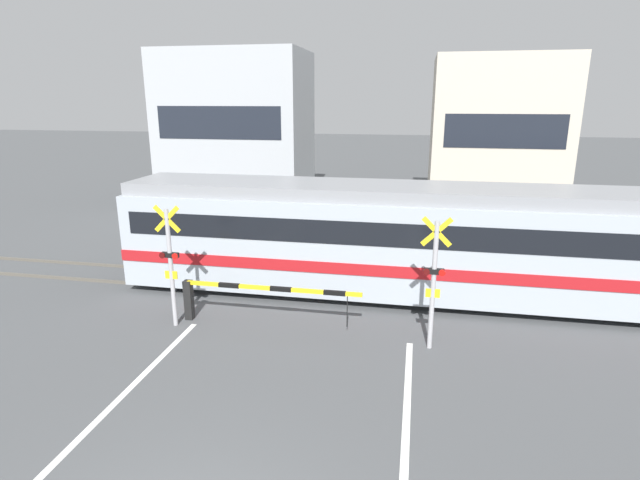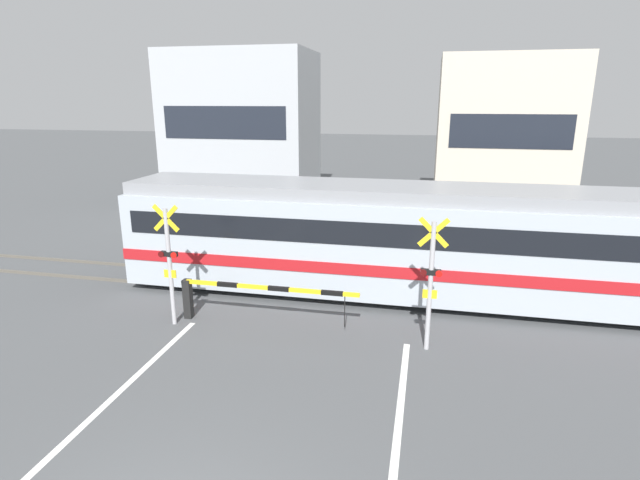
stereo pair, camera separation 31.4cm
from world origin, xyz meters
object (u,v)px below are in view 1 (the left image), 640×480
object	(u,v)px
crossing_barrier_near	(237,294)
crossing_barrier_far	(384,239)
commuter_train	(431,240)
crossing_signal_right	(434,278)
crossing_signal_left	(170,261)
pedestrian	(328,212)

from	to	relation	value
crossing_barrier_near	crossing_barrier_far	bearing A→B (deg)	60.63
commuter_train	crossing_signal_right	distance (m)	3.17
crossing_signal_left	crossing_signal_right	size ratio (longest dim) A/B	1.00
crossing_barrier_far	commuter_train	bearing A→B (deg)	-64.20
crossing_signal_right	pedestrian	distance (m)	10.47
commuter_train	crossing_barrier_far	world-z (taller)	commuter_train
commuter_train	crossing_barrier_near	xyz separation A→B (m)	(-4.86, -2.75, -0.94)
commuter_train	crossing_signal_right	size ratio (longest dim) A/B	5.69
crossing_signal_right	crossing_barrier_near	bearing A→B (deg)	175.04
commuter_train	crossing_signal_left	bearing A→B (deg)	-153.61
crossing_barrier_near	crossing_signal_left	world-z (taller)	crossing_signal_left
crossing_barrier_near	pedestrian	size ratio (longest dim) A/B	2.75
commuter_train	crossing_signal_left	distance (m)	7.13
crossing_signal_right	commuter_train	bearing A→B (deg)	89.94
commuter_train	crossing_barrier_near	world-z (taller)	commuter_train
crossing_barrier_far	crossing_signal_left	bearing A→B (deg)	-127.47
crossing_signal_right	crossing_signal_left	bearing A→B (deg)	180.00
crossing_barrier_far	crossing_signal_left	size ratio (longest dim) A/B	1.48
crossing_barrier_near	crossing_signal_left	size ratio (longest dim) A/B	1.48
crossing_signal_left	pedestrian	xyz separation A→B (m)	(2.27, 9.60, -0.76)
crossing_barrier_near	crossing_signal_right	distance (m)	4.96
commuter_train	crossing_signal_left	xyz separation A→B (m)	(-6.38, -3.17, -0.02)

